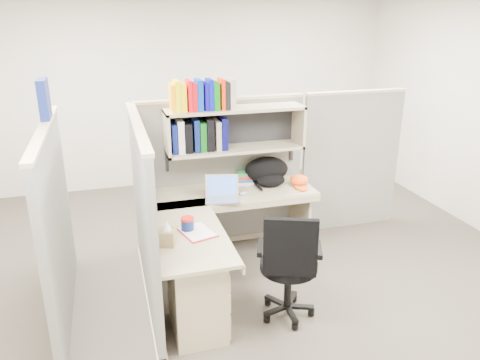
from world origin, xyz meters
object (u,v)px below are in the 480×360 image
object	(u,v)px
task_chair	(288,282)
backpack	(268,171)
snack_canister	(187,224)
desk	(209,263)
laptop	(222,189)

from	to	relation	value
task_chair	backpack	bearing A→B (deg)	78.22
snack_canister	desk	bearing A→B (deg)	-32.53
task_chair	desk	bearing A→B (deg)	150.62
desk	backpack	size ratio (longest dim) A/B	3.73
desk	task_chair	size ratio (longest dim) A/B	1.74
backpack	snack_canister	size ratio (longest dim) A/B	4.16
desk	task_chair	xyz separation A→B (m)	(0.59, -0.33, -0.08)
desk	laptop	size ratio (longest dim) A/B	5.40
desk	laptop	world-z (taller)	laptop
backpack	snack_canister	distance (m)	1.33
desk	task_chair	distance (m)	0.69
desk	task_chair	world-z (taller)	task_chair
desk	laptop	xyz separation A→B (m)	(0.28, 0.64, 0.41)
snack_canister	task_chair	xyz separation A→B (m)	(0.75, -0.43, -0.43)
desk	snack_canister	xyz separation A→B (m)	(-0.15, 0.10, 0.35)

